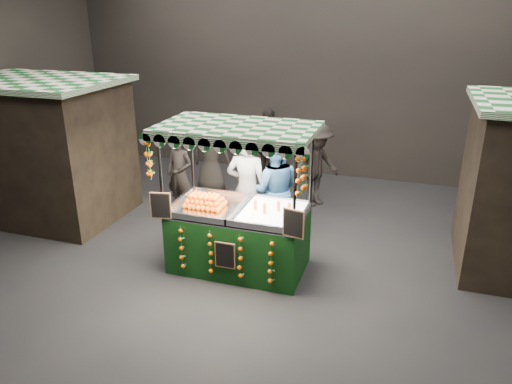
% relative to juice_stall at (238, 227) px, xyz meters
% --- Properties ---
extents(ground, '(12.00, 12.00, 0.00)m').
position_rel_juice_stall_xyz_m(ground, '(0.20, -0.12, -0.70)').
color(ground, black).
rests_on(ground, ground).
extents(market_hall, '(12.10, 10.10, 5.05)m').
position_rel_juice_stall_xyz_m(market_hall, '(0.20, -0.12, 2.68)').
color(market_hall, black).
rests_on(market_hall, ground).
extents(neighbour_stall_left, '(3.00, 2.20, 2.60)m').
position_rel_juice_stall_xyz_m(neighbour_stall_left, '(-4.20, 0.88, 0.61)').
color(neighbour_stall_left, black).
rests_on(neighbour_stall_left, ground).
extents(juice_stall, '(2.32, 1.37, 2.25)m').
position_rel_juice_stall_xyz_m(juice_stall, '(0.00, 0.00, 0.00)').
color(juice_stall, black).
rests_on(juice_stall, ground).
extents(vendor_grey, '(0.71, 0.48, 1.91)m').
position_rel_juice_stall_xyz_m(vendor_grey, '(-0.18, 0.92, 0.26)').
color(vendor_grey, slate).
rests_on(vendor_grey, ground).
extents(vendor_blue, '(1.05, 0.91, 1.84)m').
position_rel_juice_stall_xyz_m(vendor_blue, '(0.24, 1.12, 0.22)').
color(vendor_blue, '#264E7C').
rests_on(vendor_blue, ground).
extents(shopper_0, '(0.65, 0.50, 1.59)m').
position_rel_juice_stall_xyz_m(shopper_0, '(-1.81, 1.68, 0.10)').
color(shopper_0, black).
rests_on(shopper_0, ground).
extents(shopper_2, '(1.09, 0.87, 1.73)m').
position_rel_juice_stall_xyz_m(shopper_2, '(-0.67, 3.81, 0.17)').
color(shopper_2, black).
rests_on(shopper_2, ground).
extents(shopper_3, '(1.16, 1.25, 1.69)m').
position_rel_juice_stall_xyz_m(shopper_3, '(0.60, 2.91, 0.14)').
color(shopper_3, black).
rests_on(shopper_3, ground).
extents(shopper_4, '(0.86, 0.56, 1.74)m').
position_rel_juice_stall_xyz_m(shopper_4, '(-1.68, 2.91, 0.17)').
color(shopper_4, '#282421').
rests_on(shopper_4, ground).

